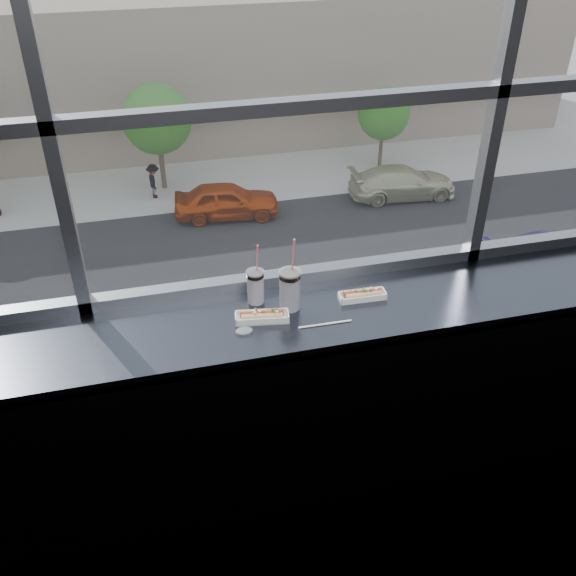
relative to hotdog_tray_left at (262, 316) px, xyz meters
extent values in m
plane|color=black|center=(0.21, 0.29, -0.57)|extent=(6.00, 0.00, 6.00)
plane|color=silver|center=(0.21, 0.31, 1.18)|extent=(6.00, 0.00, 6.00)
cube|color=#414550|center=(0.21, 0.01, -0.05)|extent=(6.00, 0.55, 0.06)
cube|color=#414550|center=(0.21, -0.24, -0.57)|extent=(6.00, 0.04, 1.04)
cube|color=white|center=(0.00, 0.00, -0.02)|extent=(0.26, 0.12, 0.01)
cube|color=white|center=(0.00, 0.00, -0.01)|extent=(0.26, 0.12, 0.03)
cylinder|color=tan|center=(0.00, 0.00, 0.00)|extent=(0.20, 0.07, 0.04)
cylinder|color=maroon|center=(0.00, 0.00, 0.01)|extent=(0.20, 0.06, 0.03)
cube|color=white|center=(0.51, 0.05, -0.02)|extent=(0.23, 0.09, 0.01)
cube|color=white|center=(0.51, 0.05, -0.01)|extent=(0.23, 0.09, 0.03)
cylinder|color=tan|center=(0.51, 0.05, 0.00)|extent=(0.18, 0.05, 0.04)
cylinder|color=maroon|center=(0.51, 0.05, 0.01)|extent=(0.19, 0.03, 0.03)
cylinder|color=white|center=(0.00, 0.16, 0.06)|extent=(0.08, 0.08, 0.16)
cylinder|color=black|center=(0.00, 0.16, 0.13)|extent=(0.08, 0.08, 0.02)
cylinder|color=silver|center=(0.00, 0.16, 0.14)|extent=(0.09, 0.09, 0.01)
cylinder|color=#F76371|center=(0.02, 0.15, 0.21)|extent=(0.01, 0.04, 0.17)
cylinder|color=white|center=(0.15, 0.07, 0.07)|extent=(0.10, 0.10, 0.19)
cylinder|color=black|center=(0.15, 0.07, 0.16)|extent=(0.10, 0.10, 0.02)
cylinder|color=silver|center=(0.15, 0.07, 0.17)|extent=(0.11, 0.11, 0.01)
cylinder|color=#F76371|center=(0.16, 0.06, 0.26)|extent=(0.01, 0.05, 0.20)
cylinder|color=white|center=(0.27, -0.11, -0.02)|extent=(0.25, 0.01, 0.01)
ellipsoid|color=silver|center=(-0.10, -0.07, -0.01)|extent=(0.09, 0.06, 0.02)
plane|color=#A5A39E|center=(0.21, 43.79, -12.12)|extent=(120.00, 120.00, 0.00)
cube|color=#A5A39E|center=(0.21, 7.29, -12.10)|extent=(50.00, 14.00, 0.04)
cube|color=black|center=(0.21, 20.29, -12.09)|extent=(80.00, 10.00, 0.06)
cube|color=#A5A39E|center=(0.21, 28.29, -12.10)|extent=(80.00, 6.00, 0.04)
cube|color=gray|center=(0.21, 38.29, -8.12)|extent=(50.00, 14.00, 8.00)
imported|color=#B63000|center=(3.34, 24.29, -10.98)|extent=(3.48, 6.80, 2.18)
imported|color=navy|center=(15.09, 16.29, -10.95)|extent=(3.38, 6.93, 2.24)
imported|color=beige|center=(12.04, 24.29, -11.05)|extent=(2.96, 6.26, 2.03)
imported|color=maroon|center=(1.16, 16.29, -11.05)|extent=(3.32, 6.39, 2.04)
imported|color=silver|center=(8.25, 16.29, -10.96)|extent=(3.21, 6.78, 2.20)
imported|color=#66605B|center=(0.25, 27.24, -11.06)|extent=(0.68, 0.91, 2.05)
cylinder|color=#47382B|center=(0.78, 28.29, -10.86)|extent=(0.25, 0.25, 2.54)
sphere|color=#387E27|center=(0.78, 28.29, -8.53)|extent=(3.38, 3.38, 3.38)
cylinder|color=#47382B|center=(12.42, 28.29, -11.10)|extent=(0.20, 0.20, 2.05)
sphere|color=#387E27|center=(12.42, 28.29, -9.23)|extent=(2.73, 2.73, 2.73)
camera|label=1|loc=(-0.47, -2.35, 1.75)|focal=40.00mm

